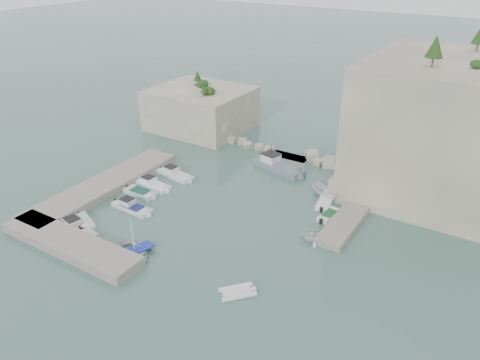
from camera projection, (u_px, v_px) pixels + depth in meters
The scene contains 23 objects.
ground at pixel (213, 222), 55.26m from camera, with size 400.00×400.00×0.00m, color #4A6F65.
cliff_east at pixel (470, 132), 57.91m from camera, with size 26.00×22.00×17.00m, color beige.
cliff_terrace at pixel (371, 181), 62.14m from camera, with size 8.00×10.00×2.50m, color beige.
outcrop_west at pixel (201, 109), 82.04m from camera, with size 16.00×14.00×7.00m, color beige.
quay_west at pixel (104, 186), 62.31m from camera, with size 5.00×24.00×1.10m, color #9E9689.
quay_south at pixel (70, 244), 50.30m from camera, with size 18.00×4.00×1.10m, color #9E9689.
ledge_east at pixel (353, 213), 56.24m from camera, with size 3.00×16.00×0.80m, color #9E9689.
breakwater at pixel (290, 152), 72.04m from camera, with size 28.00×3.00×1.40m, color beige.
motorboat_a at pixel (175, 176), 66.07m from camera, with size 6.44×1.92×1.40m, color silver, non-canonical shape.
motorboat_b at pixel (153, 187), 63.25m from camera, with size 5.92×1.94×1.40m, color white, non-canonical shape.
motorboat_c at pixel (140, 194), 61.39m from camera, with size 5.05×1.84×0.70m, color silver, non-canonical shape.
motorboat_d at pixel (132, 210), 57.81m from camera, with size 6.11×1.82×1.40m, color silver, non-canonical shape.
motorboat_e at pixel (83, 224), 54.92m from camera, with size 4.28×1.75×0.70m, color silver, non-canonical shape.
motorboat_f at pixel (77, 231), 53.55m from camera, with size 6.76×2.01×1.40m, color silver, non-canonical shape.
rowboat at pixel (135, 254), 49.53m from camera, with size 3.31×4.63×0.96m, color white.
inflatable_dinghy at pixel (237, 293), 43.98m from camera, with size 3.66×1.77×0.44m, color silver, non-canonical shape.
tender_east_a at pixel (313, 240), 51.82m from camera, with size 2.68×3.11×1.64m, color white.
tender_east_b at pixel (329, 217), 56.22m from camera, with size 4.00×1.36×0.70m, color white, non-canonical shape.
tender_east_c at pixel (325, 203), 59.35m from camera, with size 5.18×1.67×0.70m, color white, non-canonical shape.
tender_east_d at pixel (325, 197), 60.65m from camera, with size 1.70×4.53×1.75m, color white.
work_boat at pixel (279, 170), 68.00m from camera, with size 8.81×2.60×2.20m, color slate, non-canonical shape.
rowboat_mast at pixel (132, 234), 48.36m from camera, with size 0.10×0.10×4.20m, color white.
vegetation at pixel (443, 49), 57.15m from camera, with size 53.48×13.88×13.40m.
Camera 1 is at (27.68, -38.17, 29.42)m, focal length 35.00 mm.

